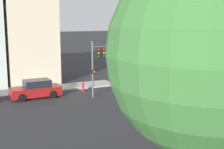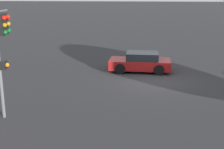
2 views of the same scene
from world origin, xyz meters
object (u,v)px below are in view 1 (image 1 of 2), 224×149
(parked_car_0, at_px, (36,89))
(fire_hydrant, at_px, (83,87))
(crossing_car_1, at_px, (214,94))
(street_tree, at_px, (211,55))
(traffic_signal, at_px, (98,59))

(parked_car_0, distance_m, fire_hydrant, 4.57)
(crossing_car_1, bearing_deg, street_tree, 135.16)
(street_tree, xyz_separation_m, fire_hydrant, (20.88, -4.42, -5.40))
(traffic_signal, bearing_deg, fire_hydrant, -176.65)
(traffic_signal, height_order, crossing_car_1, traffic_signal)
(traffic_signal, relative_size, fire_hydrant, 5.40)
(traffic_signal, bearing_deg, crossing_car_1, 47.47)
(parked_car_0, xyz_separation_m, fire_hydrant, (0.28, -4.56, -0.26))
(street_tree, height_order, traffic_signal, street_tree)
(crossing_car_1, height_order, fire_hydrant, crossing_car_1)
(crossing_car_1, bearing_deg, traffic_signal, 55.80)
(street_tree, relative_size, fire_hydrant, 9.57)
(traffic_signal, xyz_separation_m, fire_hydrant, (2.45, 0.46, -2.92))
(traffic_signal, xyz_separation_m, crossing_car_1, (-5.78, -8.17, -2.77))
(crossing_car_1, bearing_deg, parked_car_0, 59.96)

